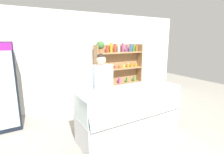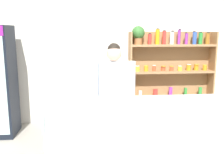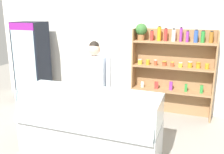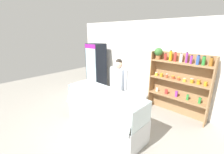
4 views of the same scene
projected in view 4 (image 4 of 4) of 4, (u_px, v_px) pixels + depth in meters
name	position (u px, v px, depth m)	size (l,w,h in m)	color
ground_plane	(104.00, 129.00, 3.76)	(12.00, 12.00, 0.00)	gray
back_wall	(153.00, 63.00, 4.90)	(6.80, 0.10, 2.70)	white
drinks_fridge	(96.00, 67.00, 6.11)	(0.67, 0.56, 1.90)	black
shelving_unit	(177.00, 79.00, 4.20)	(1.63, 0.29, 1.89)	#9E754C
deli_display_case	(104.00, 118.00, 3.68)	(2.12, 0.76, 1.01)	silver
shop_clerk	(118.00, 83.00, 4.19)	(0.62, 0.25, 1.64)	#4C4233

